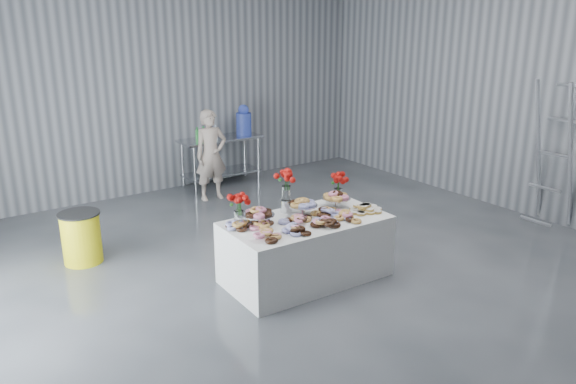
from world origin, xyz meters
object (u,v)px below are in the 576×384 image
display_table (306,249)px  water_jug (244,121)px  prep_table (221,153)px  stepladder (554,154)px  trash_barrel (81,238)px  person (211,155)px

display_table → water_jug: water_jug is taller
display_table → prep_table: prep_table is taller
stepladder → display_table: bearing=170.5°
display_table → water_jug: 4.33m
display_table → prep_table: size_ratio=1.27×
trash_barrel → water_jug: bearing=28.7°
trash_barrel → stepladder: 6.61m
water_jug → person: person is taller
water_jug → display_table: bearing=-111.1°
person → water_jug: bearing=34.9°
display_table → trash_barrel: bearing=135.5°
prep_table → trash_barrel: prep_table is taller
display_table → trash_barrel: 2.87m
prep_table → trash_barrel: (-3.08, -1.96, -0.29)m
display_table → stepladder: 4.08m
water_jug → trash_barrel: 4.16m
stepladder → person: bearing=130.4°
trash_barrel → person: bearing=27.9°
prep_table → trash_barrel: 3.66m
display_table → stepladder: bearing=-9.5°
display_table → person: 3.43m
person → trash_barrel: 2.94m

